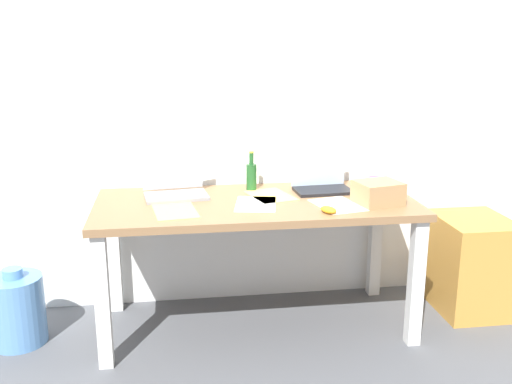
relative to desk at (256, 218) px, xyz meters
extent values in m
plane|color=#515459|center=(0.00, 0.00, -0.64)|extent=(8.00, 8.00, 0.00)
cube|color=white|center=(0.00, 0.44, 0.66)|extent=(5.20, 0.08, 2.60)
cube|color=olive|center=(0.00, 0.00, 0.08)|extent=(1.73, 0.76, 0.04)
cube|color=silver|center=(-0.80, -0.32, -0.29)|extent=(0.07, 0.07, 0.70)
cube|color=silver|center=(0.80, -0.32, -0.29)|extent=(0.07, 0.07, 0.70)
cube|color=silver|center=(-0.80, 0.32, -0.29)|extent=(0.07, 0.07, 0.70)
cube|color=silver|center=(0.80, 0.32, -0.29)|extent=(0.07, 0.07, 0.70)
cube|color=gray|center=(-0.43, 0.13, 0.11)|extent=(0.36, 0.25, 0.02)
cube|color=white|center=(-0.44, 0.24, 0.22)|extent=(0.34, 0.10, 0.21)
cube|color=black|center=(0.41, 0.13, 0.11)|extent=(0.33, 0.21, 0.02)
cube|color=silver|center=(0.40, 0.23, 0.23)|extent=(0.32, 0.03, 0.22)
cylinder|color=#1E5123|center=(0.01, 0.24, 0.17)|extent=(0.06, 0.06, 0.15)
cylinder|color=#1E5123|center=(0.01, 0.24, 0.28)|extent=(0.03, 0.03, 0.07)
cylinder|color=gold|center=(0.01, 0.24, 0.32)|extent=(0.03, 0.03, 0.01)
ellipsoid|color=gold|center=(0.33, -0.27, 0.11)|extent=(0.10, 0.12, 0.03)
cube|color=tan|center=(0.63, -0.15, 0.16)|extent=(0.26, 0.24, 0.12)
cylinder|color=#724799|center=(0.69, 0.06, 0.14)|extent=(0.08, 0.08, 0.09)
cube|color=white|center=(-0.01, -0.07, 0.10)|extent=(0.26, 0.33, 0.00)
cube|color=#F4E06B|center=(0.09, 0.09, 0.10)|extent=(0.28, 0.34, 0.00)
cube|color=#F4E06B|center=(-0.44, -0.14, 0.10)|extent=(0.25, 0.32, 0.00)
cube|color=white|center=(0.41, -0.15, 0.10)|extent=(0.27, 0.34, 0.00)
cylinder|color=#598CC6|center=(-1.30, -0.01, -0.46)|extent=(0.29, 0.29, 0.37)
cylinder|color=#598CC6|center=(-1.30, -0.01, -0.24)|extent=(0.10, 0.10, 0.05)
cube|color=#C68938|center=(1.30, 0.03, -0.36)|extent=(0.40, 0.48, 0.57)
camera|label=1|loc=(-0.44, -3.04, 0.97)|focal=41.39mm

